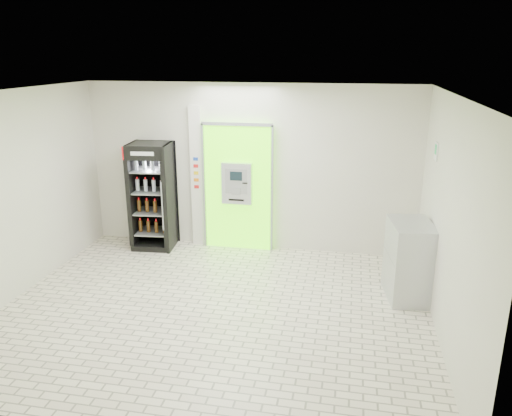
# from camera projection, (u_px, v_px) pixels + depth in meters

# --- Properties ---
(ground) EXTENTS (6.00, 6.00, 0.00)m
(ground) POSITION_uv_depth(u_px,v_px,m) (215.00, 310.00, 7.08)
(ground) COLOR beige
(ground) RESTS_ON ground
(room_shell) EXTENTS (6.00, 6.00, 6.00)m
(room_shell) POSITION_uv_depth(u_px,v_px,m) (211.00, 184.00, 6.53)
(room_shell) COLOR silver
(room_shell) RESTS_ON ground
(atm_assembly) EXTENTS (1.30, 0.24, 2.33)m
(atm_assembly) POSITION_uv_depth(u_px,v_px,m) (238.00, 186.00, 9.03)
(atm_assembly) COLOR #5DF60A
(atm_assembly) RESTS_ON ground
(pillar) EXTENTS (0.22, 0.11, 2.60)m
(pillar) POSITION_uv_depth(u_px,v_px,m) (197.00, 177.00, 9.16)
(pillar) COLOR silver
(pillar) RESTS_ON ground
(beverage_cooler) EXTENTS (0.79, 0.73, 1.95)m
(beverage_cooler) POSITION_uv_depth(u_px,v_px,m) (153.00, 198.00, 9.15)
(beverage_cooler) COLOR black
(beverage_cooler) RESTS_ON ground
(steel_cabinet) EXTENTS (0.70, 0.94, 1.16)m
(steel_cabinet) POSITION_uv_depth(u_px,v_px,m) (409.00, 261.00, 7.29)
(steel_cabinet) COLOR #B0B4B8
(steel_cabinet) RESTS_ON ground
(exit_sign) EXTENTS (0.02, 0.22, 0.26)m
(exit_sign) POSITION_uv_depth(u_px,v_px,m) (436.00, 151.00, 7.21)
(exit_sign) COLOR white
(exit_sign) RESTS_ON room_shell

